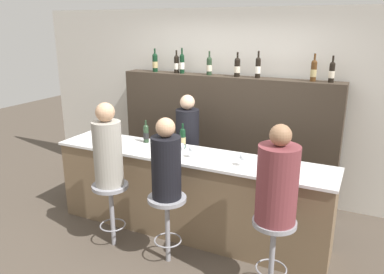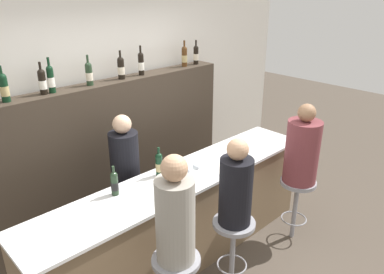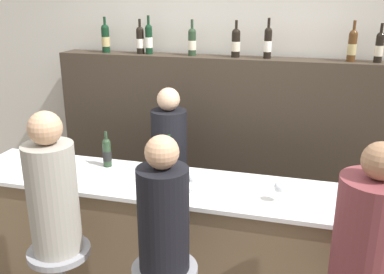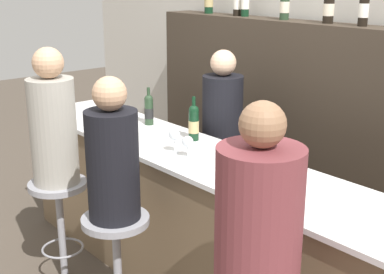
% 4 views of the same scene
% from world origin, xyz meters
% --- Properties ---
extents(ground_plane, '(16.00, 16.00, 0.00)m').
position_xyz_m(ground_plane, '(0.00, 0.00, 0.00)').
color(ground_plane, '#4C4238').
extents(wall_back, '(6.40, 0.05, 2.60)m').
position_xyz_m(wall_back, '(0.00, 1.68, 1.30)').
color(wall_back, beige).
rests_on(wall_back, ground_plane).
extents(bar_counter, '(3.26, 0.63, 0.98)m').
position_xyz_m(bar_counter, '(0.00, 0.29, 0.49)').
color(bar_counter, brown).
rests_on(bar_counter, ground_plane).
extents(back_bar_cabinet, '(3.06, 0.28, 1.72)m').
position_xyz_m(back_bar_cabinet, '(0.00, 1.46, 0.86)').
color(back_bar_cabinet, '#382D23').
rests_on(back_bar_cabinet, ground_plane).
extents(wine_bottle_counter_0, '(0.07, 0.07, 0.28)m').
position_xyz_m(wine_bottle_counter_0, '(-0.65, 0.46, 1.10)').
color(wine_bottle_counter_0, '#233823').
rests_on(wine_bottle_counter_0, bar_counter).
extents(wine_bottle_counter_1, '(0.07, 0.07, 0.30)m').
position_xyz_m(wine_bottle_counter_1, '(-0.15, 0.46, 1.11)').
color(wine_bottle_counter_1, black).
rests_on(wine_bottle_counter_1, bar_counter).
extents(wine_bottle_backbar_0, '(0.08, 0.08, 0.33)m').
position_xyz_m(wine_bottle_backbar_0, '(-1.10, 1.46, 1.85)').
color(wine_bottle_backbar_0, black).
rests_on(wine_bottle_backbar_0, back_bar_cabinet).
extents(wine_bottle_backbar_1, '(0.07, 0.07, 0.32)m').
position_xyz_m(wine_bottle_backbar_1, '(-0.75, 1.46, 1.84)').
color(wine_bottle_backbar_1, black).
rests_on(wine_bottle_backbar_1, back_bar_cabinet).
extents(wine_bottle_backbar_2, '(0.07, 0.07, 0.35)m').
position_xyz_m(wine_bottle_backbar_2, '(-0.66, 1.46, 1.86)').
color(wine_bottle_backbar_2, black).
rests_on(wine_bottle_backbar_2, back_bar_cabinet).
extents(wine_bottle_backbar_3, '(0.07, 0.07, 0.32)m').
position_xyz_m(wine_bottle_backbar_3, '(-0.25, 1.46, 1.84)').
color(wine_bottle_backbar_3, '#233823').
rests_on(wine_bottle_backbar_3, back_bar_cabinet).
extents(wine_bottle_backbar_4, '(0.08, 0.08, 0.32)m').
position_xyz_m(wine_bottle_backbar_4, '(0.15, 1.46, 1.84)').
color(wine_bottle_backbar_4, black).
rests_on(wine_bottle_backbar_4, back_bar_cabinet).
extents(wine_bottle_backbar_5, '(0.07, 0.07, 0.34)m').
position_xyz_m(wine_bottle_backbar_5, '(0.43, 1.46, 1.85)').
color(wine_bottle_backbar_5, black).
rests_on(wine_bottle_backbar_5, back_bar_cabinet).
extents(wine_bottle_backbar_6, '(0.07, 0.07, 0.33)m').
position_xyz_m(wine_bottle_backbar_6, '(1.12, 1.46, 1.85)').
color(wine_bottle_backbar_6, '#4C2D14').
rests_on(wine_bottle_backbar_6, back_bar_cabinet).
extents(wine_bottle_backbar_7, '(0.07, 0.07, 0.31)m').
position_xyz_m(wine_bottle_backbar_7, '(1.33, 1.46, 1.84)').
color(wine_bottle_backbar_7, black).
rests_on(wine_bottle_backbar_7, back_bar_cabinet).
extents(wine_glass_0, '(0.07, 0.07, 0.15)m').
position_xyz_m(wine_glass_0, '(-0.03, 0.20, 1.09)').
color(wine_glass_0, silver).
rests_on(wine_glass_0, bar_counter).
extents(wine_glass_1, '(0.07, 0.07, 0.14)m').
position_xyz_m(wine_glass_1, '(0.10, 0.20, 1.08)').
color(wine_glass_1, silver).
rests_on(wine_glass_1, bar_counter).
extents(wine_glass_2, '(0.07, 0.07, 0.14)m').
position_xyz_m(wine_glass_2, '(0.68, 0.20, 1.08)').
color(wine_glass_2, silver).
rests_on(wine_glass_2, bar_counter).
extents(tasting_menu, '(0.21, 0.30, 0.00)m').
position_xyz_m(tasting_menu, '(0.38, 0.14, 0.98)').
color(tasting_menu, white).
rests_on(tasting_menu, bar_counter).
extents(bar_stool_left, '(0.39, 0.39, 0.73)m').
position_xyz_m(bar_stool_left, '(-0.63, -0.32, 0.57)').
color(bar_stool_left, gray).
rests_on(bar_stool_left, ground_plane).
extents(guest_seated_left, '(0.30, 0.30, 0.89)m').
position_xyz_m(guest_seated_left, '(-0.63, -0.32, 1.13)').
color(guest_seated_left, gray).
rests_on(guest_seated_left, bar_stool_left).
extents(bar_stool_middle, '(0.39, 0.39, 0.73)m').
position_xyz_m(bar_stool_middle, '(0.07, -0.32, 0.57)').
color(bar_stool_middle, gray).
rests_on(bar_stool_middle, ground_plane).
extents(guest_seated_middle, '(0.29, 0.29, 0.81)m').
position_xyz_m(guest_seated_middle, '(0.07, -0.32, 1.09)').
color(guest_seated_middle, black).
rests_on(guest_seated_middle, bar_stool_middle).
extents(bar_stool_right, '(0.39, 0.39, 0.73)m').
position_xyz_m(bar_stool_right, '(1.15, -0.32, 0.57)').
color(bar_stool_right, gray).
rests_on(bar_stool_right, ground_plane).
extents(guest_seated_right, '(0.36, 0.36, 0.87)m').
position_xyz_m(guest_seated_right, '(1.15, -0.32, 1.11)').
color(guest_seated_right, brown).
rests_on(guest_seated_right, bar_stool_right).
extents(bartender, '(0.30, 0.30, 1.54)m').
position_xyz_m(bartender, '(-0.28, 0.85, 0.72)').
color(bartender, black).
rests_on(bartender, ground_plane).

